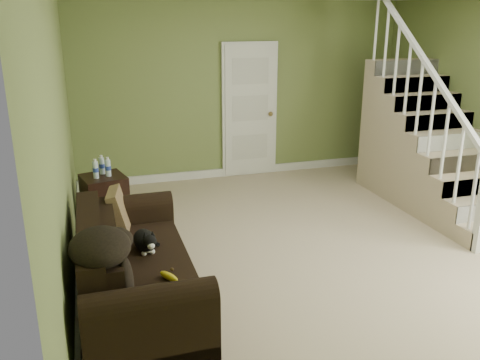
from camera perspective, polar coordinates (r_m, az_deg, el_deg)
floor at (r=5.61m, az=8.61°, el=-7.29°), size 5.00×5.50×0.01m
wall_back at (r=7.72m, az=0.28°, el=9.96°), size 5.00×0.04×2.60m
wall_left at (r=4.69m, az=-19.47°, el=3.69°), size 0.04×5.50×2.60m
baseboard_back at (r=7.96m, az=0.33°, el=1.06°), size 5.00×0.04×0.12m
baseboard_left at (r=5.12m, az=-17.68°, el=-9.84°), size 0.04×5.50×0.12m
door at (r=7.76m, az=1.09°, el=7.79°), size 0.86×0.12×2.02m
staircase at (r=7.18m, az=20.09°, el=2.88°), size 1.00×2.51×2.82m
sofa at (r=4.39m, az=-11.99°, el=-10.46°), size 0.89×2.07×0.82m
side_table at (r=6.29m, az=-14.94°, el=-1.97°), size 0.58×0.58×0.80m
cat at (r=4.45m, az=-10.59°, el=-6.77°), size 0.26×0.49×0.24m
banana at (r=3.99m, az=-7.99°, el=-10.67°), size 0.15×0.20×0.06m
throw_pillow at (r=4.95m, az=-13.45°, el=-3.31°), size 0.25×0.42×0.41m
throw_blanket at (r=3.68m, az=-15.46°, el=-7.25°), size 0.44×0.57×0.23m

